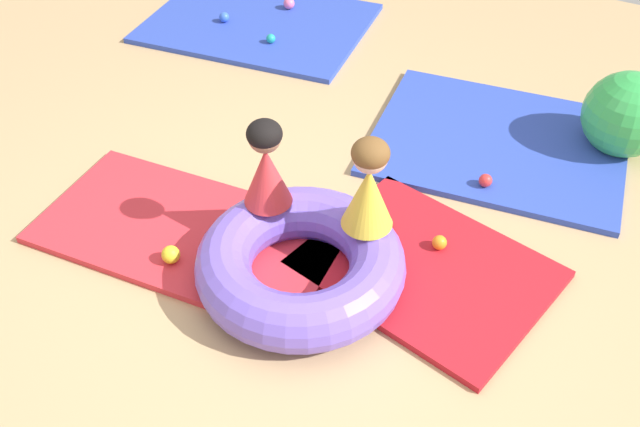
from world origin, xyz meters
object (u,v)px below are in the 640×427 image
Objects in this scene: play_ball_teal at (271,39)px; play_ball_orange at (440,243)px; inflatable_cushion at (300,264)px; play_ball_blue at (224,17)px; play_ball_green at (385,223)px; exercise_ball_large at (626,115)px; play_ball_red at (485,180)px; child_in_yellow at (369,185)px; play_ball_yellow at (171,255)px; child_in_red at (266,164)px; play_ball_pink at (289,3)px.

play_ball_teal is 0.90× the size of play_ball_orange.
inflatable_cushion is 2.84m from play_ball_blue.
play_ball_orange is (0.31, 0.00, -0.00)m from play_ball_green.
inflatable_cushion is at bearing -120.79° from exercise_ball_large.
play_ball_teal is 0.90× the size of play_ball_red.
child_in_yellow is 1.09m from play_ball_yellow.
play_ball_orange is (0.83, 0.34, -0.44)m from child_in_red.
child_in_yellow is at bearing -119.62° from exercise_ball_large.
play_ball_green is at bearing -41.74° from play_ball_teal.
child_in_red is at bearing -58.24° from play_ball_teal.
play_ball_pink is (-1.80, 2.00, 0.00)m from play_ball_green.
exercise_ball_large is (1.79, 2.15, 0.17)m from play_ball_yellow.
play_ball_blue is (-1.91, 2.10, -0.06)m from inflatable_cushion.
play_ball_teal is (-1.63, 1.45, -0.01)m from play_ball_green.
play_ball_teal is at bearing 178.70° from exercise_ball_large.
exercise_ball_large is at bearing 65.93° from play_ball_orange.
child_in_yellow is 6.49× the size of play_ball_red.
child_in_red is 6.28× the size of play_ball_orange.
play_ball_teal is 0.88× the size of play_ball_blue.
play_ball_yellow reaches higher than play_ball_pink.
play_ball_pink is (-0.17, 0.55, 0.01)m from play_ball_teal.
play_ball_green is at bearing -120.05° from play_ball_red.
child_in_red is 0.76m from play_ball_green.
inflatable_cushion reaches higher than play_ball_red.
play_ball_pink is (-1.80, 2.25, -0.44)m from child_in_yellow.
play_ball_green reaches higher than play_ball_blue.
inflatable_cushion is 11.67× the size of play_ball_pink.
child_in_yellow is 5.27× the size of play_ball_yellow.
play_ball_pink is (-1.28, 2.35, -0.43)m from child_in_red.
play_ball_orange is 0.87× the size of play_ball_pink.
play_ball_blue is at bearing 143.71° from play_ball_green.
play_ball_yellow reaches higher than play_ball_blue.
child_in_red is 2.28m from exercise_ball_large.
exercise_ball_large is at bearing -3.13° from play_ball_blue.
child_in_red is 1.36m from play_ball_red.
child_in_red is 1.00m from play_ball_orange.
play_ball_teal is at bearing 143.21° from play_ball_orange.
child_in_yellow reaches higher than play_ball_blue.
child_in_red is 5.97× the size of play_ball_green.
child_in_yellow reaches higher than play_ball_green.
play_ball_teal is 2.34m from play_ball_yellow.
play_ball_pink is (-2.11, 2.00, 0.01)m from play_ball_orange.
exercise_ball_large is (2.56, -0.06, 0.19)m from play_ball_teal.
inflatable_cushion reaches higher than play_ball_orange.
child_in_yellow is at bearing -141.22° from play_ball_orange.
play_ball_teal is (-1.63, 1.70, -0.45)m from child_in_yellow.
play_ball_blue is 0.83× the size of play_ball_yellow.
inflatable_cushion is at bearing 38.46° from child_in_red.
play_ball_orange is at bearing 32.98° from play_ball_yellow.
play_ball_yellow is at bearing -161.01° from inflatable_cushion.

